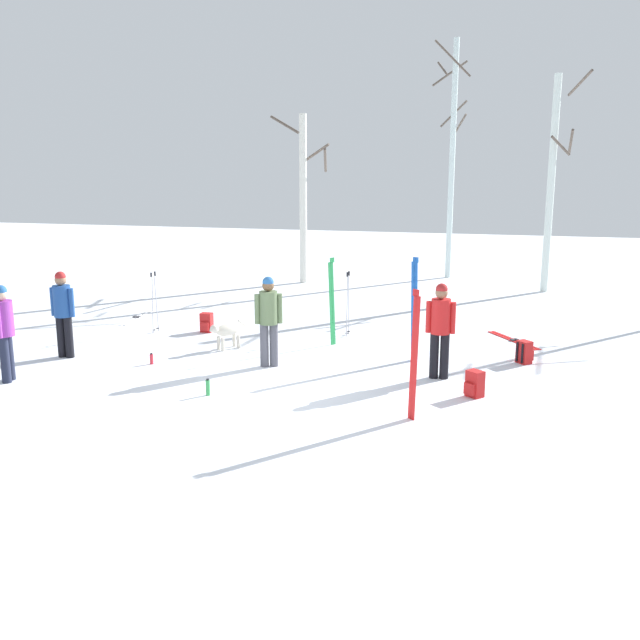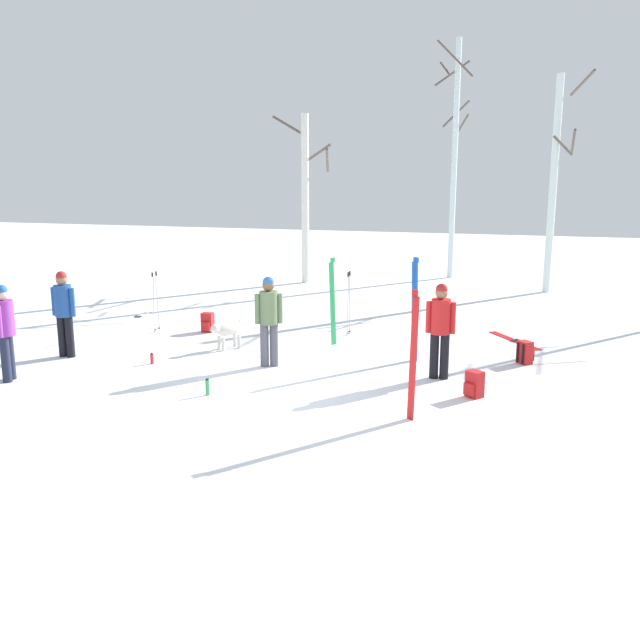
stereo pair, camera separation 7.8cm
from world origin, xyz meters
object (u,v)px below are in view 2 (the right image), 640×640
backpack_0 (208,323)px  backpack_1 (525,353)px  person_3 (64,308)px  ski_pair_lying_1 (514,340)px  ski_poles_1 (349,302)px  dog (227,331)px  person_0 (269,315)px  ski_pair_lying_0 (139,317)px  ski_poles_0 (155,300)px  ski_pair_planted_1 (333,302)px  birch_tree_1 (454,155)px  ski_pair_planted_0 (415,310)px  backpack_2 (474,384)px  birch_tree_2 (554,182)px  ski_pair_planted_2 (413,356)px  water_bottle_0 (208,387)px  water_bottle_1 (152,359)px  birch_tree_0 (306,195)px  person_2 (440,325)px  person_1 (5,326)px

backpack_0 → backpack_1: (6.98, -0.79, 0.00)m
person_3 → backpack_1: 9.01m
ski_pair_lying_1 → ski_poles_1: bearing=-172.3°
dog → ski_poles_1: size_ratio=0.54×
person_0 → ski_pair_lying_1: (4.44, 3.31, -0.97)m
ski_pair_lying_0 → ski_poles_0: 1.93m
person_3 → ski_pair_planted_1: size_ratio=0.92×
person_3 → birch_tree_1: birch_tree_1 is taller
person_3 → ski_pair_planted_0: size_ratio=0.85×
backpack_2 → birch_tree_2: (1.46, 10.71, 3.05)m
backpack_0 → ski_pair_planted_2: bearing=-39.9°
person_3 → ski_pair_planted_0: ski_pair_planted_0 is taller
water_bottle_0 → water_bottle_1: water_bottle_0 is taller
ski_pair_planted_2 → backpack_0: ski_pair_planted_2 is taller
backpack_0 → water_bottle_0: backpack_0 is taller
person_0 → person_3: (-4.11, -0.45, 0.00)m
birch_tree_0 → birch_tree_2: 7.52m
person_0 → ski_poles_0: bearing=150.2°
backpack_2 → dog: bearing=160.8°
ski_poles_0 → birch_tree_0: size_ratio=0.26×
ski_poles_0 → ski_pair_lying_0: bearing=132.9°
backpack_2 → birch_tree_2: bearing=82.2°
ski_poles_1 → backpack_0: bearing=-170.5°
person_3 → ski_poles_1: size_ratio=1.19×
person_2 → ski_pair_planted_2: size_ratio=0.87×
water_bottle_0 → birch_tree_0: bearing=98.9°
person_1 → backpack_1: (8.77, 3.62, -0.77)m
water_bottle_0 → birch_tree_1: bearing=79.4°
backpack_0 → person_0: bearing=-44.6°
backpack_1 → birch_tree_1: size_ratio=0.06×
person_0 → ski_pair_planted_1: (0.73, 1.90, -0.06)m
person_2 → birch_tree_0: bearing=119.3°
ski_poles_1 → birch_tree_2: 8.72m
person_1 → dog: bearing=47.4°
ski_pair_lying_1 → ski_poles_0: bearing=-170.3°
person_1 → ski_pair_planted_2: 7.14m
ski_poles_0 → water_bottle_1: size_ratio=6.39×
birch_tree_0 → ski_pair_lying_1: bearing=-43.6°
backpack_1 → backpack_2: size_ratio=1.00×
person_2 → backpack_2: bearing=-53.0°
ski_pair_lying_0 → backpack_2: backpack_2 is taller
ski_pair_planted_0 → ski_pair_planted_1: ski_pair_planted_0 is taller
person_2 → birch_tree_2: (2.14, 9.82, 2.28)m
ski_pair_planted_1 → ski_pair_lying_0: 5.63m
ski_poles_1 → water_bottle_1: 4.55m
person_3 → dog: person_3 is taller
person_2 → birch_tree_0: size_ratio=0.32×
ski_pair_lying_1 → backpack_1: backpack_1 is taller
person_1 → person_3: (0.01, 1.67, 0.00)m
backpack_0 → person_3: bearing=-123.1°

